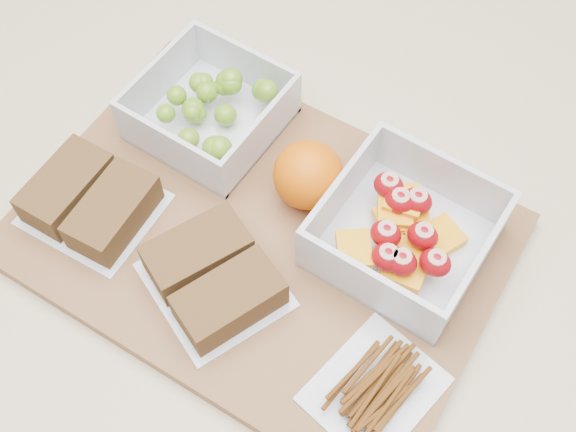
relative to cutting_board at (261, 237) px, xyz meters
name	(u,v)px	position (x,y,z in m)	size (l,w,h in m)	color
counter	(289,379)	(0.01, 0.03, -0.46)	(1.20, 0.90, 0.90)	beige
cutting_board	(261,237)	(0.00, 0.00, 0.00)	(0.42, 0.30, 0.02)	brown
grape_container	(213,110)	(-0.11, 0.08, 0.03)	(0.13, 0.13, 0.05)	silver
fruit_container	(404,233)	(0.11, 0.06, 0.03)	(0.14, 0.14, 0.06)	silver
orange	(308,175)	(0.01, 0.06, 0.04)	(0.06, 0.06, 0.06)	#ED6405
sandwich_bag_left	(90,200)	(-0.14, -0.07, 0.03)	(0.12, 0.11, 0.04)	silver
sandwich_bag_center	(213,277)	(0.00, -0.07, 0.03)	(0.14, 0.14, 0.04)	silver
pretzel_bag	(376,385)	(0.16, -0.07, 0.02)	(0.10, 0.12, 0.02)	silver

